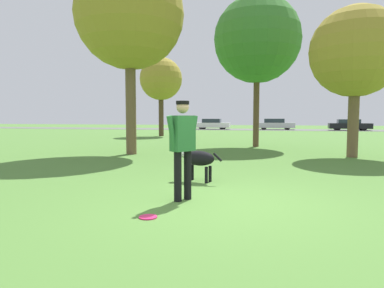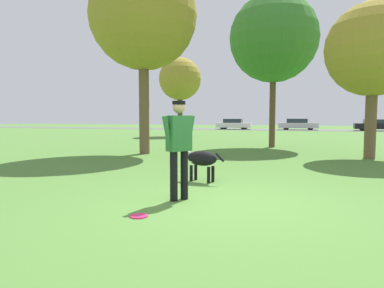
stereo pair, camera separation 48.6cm
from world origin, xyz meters
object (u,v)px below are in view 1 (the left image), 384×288
Objects in this scene: frisbee at (148,217)px; parked_car_black at (349,125)px; tree_far_left at (161,79)px; tree_mid_center at (257,40)px; dog at (197,159)px; tree_near_right at (356,52)px; parked_car_silver at (275,124)px; parked_car_white at (212,124)px; person at (183,142)px; tree_near_left at (130,15)px.

frisbee is 37.79m from parked_car_black.
tree_mid_center is at bearing -47.14° from tree_far_left.
tree_far_left is (-6.72, 17.69, 3.83)m from dog.
parked_car_black is (9.99, 36.45, 0.61)m from frisbee.
tree_near_right is 1.21× the size of parked_car_silver.
parked_car_silver is (1.90, 34.18, 0.15)m from dog.
parked_car_black is (9.91, 33.57, 0.12)m from dog.
parked_car_white is at bearing 98.45° from frisbee.
tree_near_left is at bearing 64.21° from person.
tree_near_left is (-3.85, 6.75, 4.27)m from person.
dog is at bearing 38.96° from person.
dog is 7.83m from tree_near_left.
parked_car_black is (9.77, 35.34, -0.38)m from person.
frisbee is at bearing 105.20° from dog.
parked_car_silver is (7.47, 0.11, 0.01)m from parked_car_white.
tree_far_left is 1.35× the size of parked_car_black.
tree_near_left is at bearing -101.10° from parked_car_silver.
person is 1.85m from dog.
tree_near_right is (4.28, 7.64, 2.70)m from person.
parked_car_silver is (8.62, 16.49, -3.68)m from tree_far_left.
person is at bearing -70.59° from tree_far_left.
tree_mid_center reaches higher than tree_near_right.
parked_car_silver reaches higher than frisbee.
tree_near_left reaches higher than frisbee.
tree_mid_center is at bearing -92.72° from parked_car_silver.
dog reaches higher than frisbee.
parked_car_white is (-9.98, 28.20, -3.07)m from tree_near_right.
tree_near_left is 32.01m from parked_car_black.
tree_near_left is (-3.71, 4.98, 4.77)m from dog.
dog is 19.31m from tree_far_left.
tree_near_left is 30.09m from parked_car_silver.
frisbee is 0.06× the size of parked_car_silver.
tree_near_right is 28.59m from parked_car_silver.
tree_mid_center reaches higher than parked_car_black.
person reaches higher than frisbee.
tree_near_right is 30.07m from parked_car_white.
dog is at bearing -103.91° from parked_car_black.
dog is 0.15× the size of tree_mid_center.
tree_near_left is (3.01, -12.71, 0.94)m from tree_far_left.
tree_mid_center is at bearing -76.36° from parked_car_white.
tree_near_right is at bearing -98.68° from parked_car_black.
person is at bearing 78.93° from frisbee.
tree_mid_center is at bearing 31.03° from person.
parked_car_silver is at bearing -76.41° from dog.
parked_car_white is (1.15, 16.37, -3.69)m from tree_far_left.
parked_car_black is at bearing -2.81° from parked_car_white.
tree_far_left is at bearing 132.86° from tree_mid_center.
tree_far_left is at bearing -133.78° from parked_car_black.
tree_near_right reaches higher than parked_car_black.
parked_car_black is at bearing 78.78° from tree_near_right.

